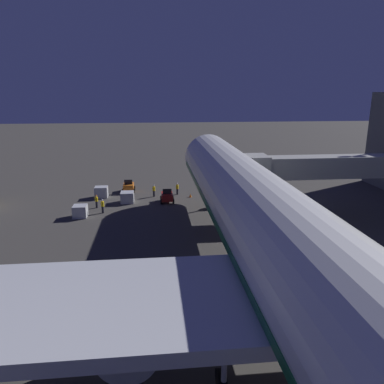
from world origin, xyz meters
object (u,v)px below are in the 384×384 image
(ground_crew_marshaller_fwd, at_px, (154,190))
(ground_crew_under_port_wing, at_px, (102,205))
(airliner_at_gate, at_px, (301,268))
(baggage_tug_spare, at_px, (167,197))
(ground_crew_by_tug, at_px, (96,201))
(baggage_tug_lead, at_px, (129,187))
(traffic_cone_nose_starboard, at_px, (190,195))
(ground_crew_by_belt_loader, at_px, (177,188))
(jet_bridge, at_px, (303,168))
(baggage_container_far_row, at_px, (127,197))
(traffic_cone_nose_port, at_px, (220,194))
(baggage_container_near_belt, at_px, (101,192))
(baggage_container_mid_row, at_px, (80,211))

(ground_crew_marshaller_fwd, xyz_separation_m, ground_crew_under_port_wing, (6.40, 6.87, 0.02))
(airliner_at_gate, bearing_deg, baggage_tug_spare, -80.16)
(ground_crew_under_port_wing, relative_size, ground_crew_by_tug, 1.02)
(baggage_tug_lead, height_order, traffic_cone_nose_starboard, baggage_tug_lead)
(ground_crew_by_belt_loader, distance_m, ground_crew_marshaller_fwd, 3.54)
(traffic_cone_nose_starboard, bearing_deg, ground_crew_by_belt_loader, -43.79)
(jet_bridge, relative_size, ground_crew_by_tug, 10.51)
(baggage_tug_lead, bearing_deg, ground_crew_by_tug, 64.43)
(traffic_cone_nose_starboard, bearing_deg, ground_crew_under_port_wing, 27.34)
(ground_crew_by_belt_loader, distance_m, traffic_cone_nose_starboard, 2.54)
(baggage_container_far_row, relative_size, ground_crew_by_belt_loader, 1.06)
(ground_crew_under_port_wing, height_order, traffic_cone_nose_port, ground_crew_under_port_wing)
(airliner_at_gate, bearing_deg, traffic_cone_nose_port, -93.65)
(ground_crew_by_tug, height_order, traffic_cone_nose_starboard, ground_crew_by_tug)
(traffic_cone_nose_port, bearing_deg, baggage_tug_lead, -16.48)
(airliner_at_gate, height_order, jet_bridge, airliner_at_gate)
(ground_crew_under_port_wing, bearing_deg, ground_crew_by_belt_loader, -141.98)
(ground_crew_by_belt_loader, relative_size, traffic_cone_nose_port, 3.12)
(baggage_tug_spare, height_order, baggage_container_near_belt, baggage_tug_spare)
(jet_bridge, xyz_separation_m, ground_crew_by_belt_loader, (14.07, -11.73, -5.16))
(jet_bridge, bearing_deg, baggage_container_mid_row, -6.01)
(airliner_at_gate, distance_m, baggage_container_far_row, 34.99)
(jet_bridge, xyz_separation_m, ground_crew_under_port_wing, (23.91, -4.04, -5.12))
(ground_crew_by_belt_loader, bearing_deg, ground_crew_by_tug, 26.41)
(baggage_container_near_belt, xyz_separation_m, ground_crew_marshaller_fwd, (-7.50, 0.34, 0.17))
(baggage_container_near_belt, distance_m, ground_crew_by_belt_loader, 10.95)
(baggage_tug_spare, xyz_separation_m, baggage_tug_lead, (5.58, -6.06, -0.00))
(airliner_at_gate, distance_m, baggage_tug_lead, 40.35)
(jet_bridge, distance_m, baggage_tug_spare, 18.39)
(ground_crew_by_belt_loader, bearing_deg, ground_crew_under_port_wing, 38.02)
(ground_crew_by_belt_loader, xyz_separation_m, ground_crew_marshaller_fwd, (3.44, 0.82, 0.02))
(jet_bridge, xyz_separation_m, ground_crew_marshaller_fwd, (17.51, -10.91, -5.14))
(ground_crew_by_belt_loader, relative_size, ground_crew_under_port_wing, 0.96)
(baggage_tug_lead, xyz_separation_m, traffic_cone_nose_port, (-13.40, 3.96, -0.50))
(baggage_tug_spare, relative_size, ground_crew_marshaller_fwd, 1.36)
(ground_crew_marshaller_fwd, bearing_deg, jet_bridge, 148.06)
(jet_bridge, bearing_deg, baggage_tug_spare, -26.81)
(baggage_container_mid_row, relative_size, ground_crew_by_tug, 0.95)
(airliner_at_gate, bearing_deg, baggage_container_far_row, -71.39)
(baggage_tug_spare, relative_size, ground_crew_by_belt_loader, 1.39)
(baggage_container_far_row, height_order, traffic_cone_nose_port, baggage_container_far_row)
(baggage_container_mid_row, bearing_deg, ground_crew_under_port_wing, -153.24)
(baggage_tug_spare, relative_size, ground_crew_by_tug, 1.37)
(ground_crew_under_port_wing, bearing_deg, baggage_tug_lead, -104.69)
(baggage_container_mid_row, bearing_deg, baggage_container_far_row, -133.28)
(jet_bridge, bearing_deg, baggage_container_near_belt, -24.23)
(jet_bridge, height_order, traffic_cone_nose_starboard, jet_bridge)
(baggage_container_far_row, xyz_separation_m, ground_crew_marshaller_fwd, (-3.63, -2.53, 0.23))
(ground_crew_by_tug, bearing_deg, traffic_cone_nose_starboard, -163.62)
(jet_bridge, height_order, ground_crew_by_belt_loader, jet_bridge)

